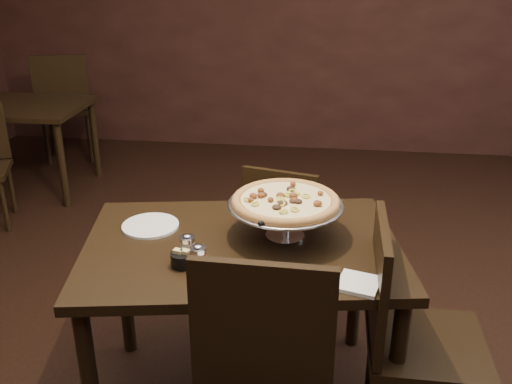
# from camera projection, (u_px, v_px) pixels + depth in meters

# --- Properties ---
(room) EXTENTS (6.04, 7.04, 2.84)m
(room) POSITION_uv_depth(u_px,v_px,m) (276.00, 82.00, 1.92)
(room) COLOR black
(room) RESTS_ON ground
(dining_table) EXTENTS (1.34, 1.01, 0.76)m
(dining_table) POSITION_uv_depth(u_px,v_px,m) (242.00, 265.00, 2.26)
(dining_table) COLOR black
(dining_table) RESTS_ON ground
(background_table) EXTENTS (1.12, 0.75, 0.70)m
(background_table) POSITION_uv_depth(u_px,v_px,m) (14.00, 116.00, 4.48)
(background_table) COLOR black
(background_table) RESTS_ON ground
(pizza_stand) EXTENTS (0.45, 0.45, 0.19)m
(pizza_stand) POSITION_uv_depth(u_px,v_px,m) (286.00, 202.00, 2.21)
(pizza_stand) COLOR silver
(pizza_stand) RESTS_ON dining_table
(parmesan_shaker) EXTENTS (0.06, 0.06, 0.10)m
(parmesan_shaker) POSITION_uv_depth(u_px,v_px,m) (188.00, 247.00, 2.09)
(parmesan_shaker) COLOR #EFE6BA
(parmesan_shaker) RESTS_ON dining_table
(pepper_flake_shaker) EXTENTS (0.06, 0.06, 0.10)m
(pepper_flake_shaker) POSITION_uv_depth(u_px,v_px,m) (198.00, 258.00, 2.01)
(pepper_flake_shaker) COLOR #9B1C0E
(pepper_flake_shaker) RESTS_ON dining_table
(packet_caddy) EXTENTS (0.08, 0.08, 0.07)m
(packet_caddy) POSITION_uv_depth(u_px,v_px,m) (182.00, 259.00, 2.05)
(packet_caddy) COLOR black
(packet_caddy) RESTS_ON dining_table
(napkin_stack) EXTENTS (0.17, 0.17, 0.01)m
(napkin_stack) POSITION_uv_depth(u_px,v_px,m) (359.00, 284.00, 1.93)
(napkin_stack) COLOR white
(napkin_stack) RESTS_ON dining_table
(plate_left) EXTENTS (0.23, 0.23, 0.01)m
(plate_left) POSITION_uv_depth(u_px,v_px,m) (150.00, 226.00, 2.34)
(plate_left) COLOR white
(plate_left) RESTS_ON dining_table
(plate_near) EXTENTS (0.24, 0.24, 0.01)m
(plate_near) POSITION_uv_depth(u_px,v_px,m) (229.00, 288.00, 1.91)
(plate_near) COLOR white
(plate_near) RESTS_ON dining_table
(serving_spatula) EXTENTS (0.15, 0.15, 0.02)m
(serving_spatula) POSITION_uv_depth(u_px,v_px,m) (272.00, 221.00, 2.06)
(serving_spatula) COLOR silver
(serving_spatula) RESTS_ON pizza_stand
(chair_far) EXTENTS (0.47, 0.47, 0.83)m
(chair_far) POSITION_uv_depth(u_px,v_px,m) (286.00, 231.00, 2.99)
(chair_far) COLOR black
(chair_far) RESTS_ON ground
(chair_side) EXTENTS (0.44, 0.44, 0.93)m
(chair_side) POSITION_uv_depth(u_px,v_px,m) (408.00, 330.00, 2.12)
(chair_side) COLOR black
(chair_side) RESTS_ON ground
(bg_chair_far) EXTENTS (0.58, 0.58, 0.98)m
(bg_chair_far) POSITION_uv_depth(u_px,v_px,m) (65.00, 103.00, 5.12)
(bg_chair_far) COLOR black
(bg_chair_far) RESTS_ON ground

